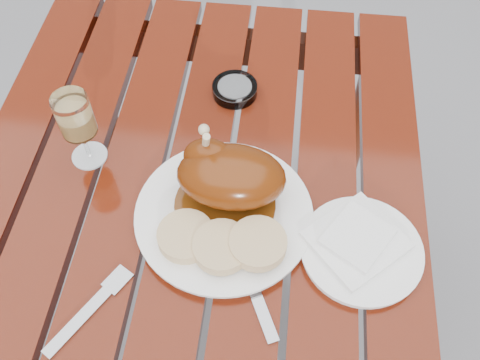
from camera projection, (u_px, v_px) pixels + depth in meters
name	position (u px, v px, depth m)	size (l,w,h in m)	color
table	(198.00, 315.00, 1.19)	(0.80, 1.20, 0.75)	maroon
dinner_plate	(224.00, 215.00, 0.89)	(0.30, 0.30, 0.02)	white
roast_duck	(228.00, 175.00, 0.86)	(0.18, 0.17, 0.13)	#5A2B0A
bread_dumplings	(221.00, 242.00, 0.83)	(0.21, 0.10, 0.03)	tan
wine_glass	(80.00, 130.00, 0.91)	(0.06, 0.06, 0.15)	tan
side_plate	(361.00, 251.00, 0.85)	(0.20, 0.20, 0.02)	white
napkin	(356.00, 240.00, 0.85)	(0.13, 0.12, 0.01)	white
ashtray	(235.00, 89.00, 1.05)	(0.09, 0.09, 0.02)	#B2B7BC
fork	(85.00, 314.00, 0.80)	(0.02, 0.15, 0.01)	gray
knife	(252.00, 285.00, 0.82)	(0.02, 0.19, 0.01)	gray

